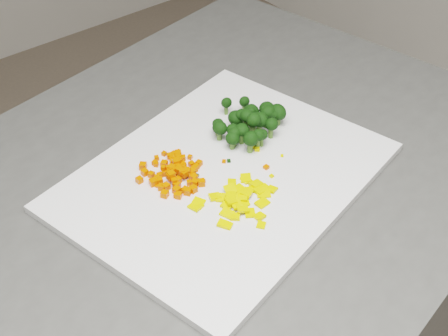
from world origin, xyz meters
TOP-DOWN VIEW (x-y plane):
  - cutting_board at (0.30, -0.06)m, footprint 0.49×0.42m
  - carrot_pile at (0.24, -0.02)m, footprint 0.10×0.10m
  - pepper_pile at (0.28, -0.12)m, footprint 0.11×0.11m
  - broccoli_pile at (0.39, -0.01)m, footprint 0.11×0.11m
  - carrot_cube_0 at (0.27, -0.06)m, footprint 0.01×0.01m
  - carrot_cube_1 at (0.26, -0.01)m, footprint 0.01×0.01m
  - carrot_cube_2 at (0.25, -0.02)m, footprint 0.01×0.01m
  - carrot_cube_3 at (0.22, -0.02)m, footprint 0.01×0.01m
  - carrot_cube_4 at (0.23, -0.04)m, footprint 0.01×0.01m
  - carrot_cube_5 at (0.26, 0.01)m, footprint 0.01×0.01m
  - carrot_cube_6 at (0.22, 0.02)m, footprint 0.01×0.01m
  - carrot_cube_7 at (0.22, -0.06)m, footprint 0.01×0.01m
  - carrot_cube_8 at (0.26, -0.06)m, footprint 0.01×0.01m
  - carrot_cube_9 at (0.28, -0.03)m, footprint 0.01×0.01m
  - carrot_cube_10 at (0.26, -0.04)m, footprint 0.01×0.01m
  - carrot_cube_11 at (0.23, -0.05)m, footprint 0.01×0.01m
  - carrot_cube_12 at (0.27, 0.00)m, footprint 0.01×0.01m
  - carrot_cube_13 at (0.24, -0.02)m, footprint 0.01×0.01m
  - carrot_cube_14 at (0.22, -0.02)m, footprint 0.01×0.01m
  - carrot_cube_15 at (0.26, -0.05)m, footprint 0.01×0.01m
  - carrot_cube_16 at (0.27, 0.01)m, footprint 0.01×0.01m
  - carrot_cube_17 at (0.22, -0.02)m, footprint 0.01×0.01m
  - carrot_cube_18 at (0.26, -0.02)m, footprint 0.01×0.01m
  - carrot_cube_19 at (0.28, -0.01)m, footprint 0.01×0.01m
  - carrot_cube_20 at (0.24, -0.03)m, footprint 0.01×0.01m
  - carrot_cube_21 at (0.21, -0.04)m, footprint 0.01×0.01m
  - carrot_cube_22 at (0.24, 0.01)m, footprint 0.01×0.01m
  - carrot_cube_23 at (0.27, 0.01)m, footprint 0.01×0.01m
  - carrot_cube_24 at (0.23, -0.03)m, footprint 0.01×0.01m
  - carrot_cube_25 at (0.28, 0.01)m, footprint 0.01×0.01m
  - carrot_cube_26 at (0.22, -0.04)m, footprint 0.01×0.01m
  - carrot_cube_27 at (0.25, -0.04)m, footprint 0.01×0.01m
  - carrot_cube_28 at (0.25, -0.02)m, footprint 0.01×0.01m
  - carrot_cube_29 at (0.27, -0.00)m, footprint 0.01×0.01m
  - carrot_cube_30 at (0.25, -0.04)m, footprint 0.01×0.01m
  - carrot_cube_31 at (0.24, -0.02)m, footprint 0.01×0.01m
  - carrot_cube_32 at (0.25, -0.03)m, footprint 0.01×0.01m
  - carrot_cube_33 at (0.28, -0.03)m, footprint 0.01×0.01m
  - carrot_cube_34 at (0.22, -0.06)m, footprint 0.01×0.01m
  - carrot_cube_35 at (0.26, 0.02)m, footprint 0.01×0.01m
  - carrot_cube_36 at (0.24, -0.07)m, footprint 0.01×0.01m
  - carrot_cube_37 at (0.24, 0.01)m, footprint 0.01×0.01m
  - carrot_cube_38 at (0.26, 0.00)m, footprint 0.01×0.01m
  - carrot_cube_39 at (0.24, -0.06)m, footprint 0.01×0.01m
  - carrot_cube_40 at (0.22, -0.01)m, footprint 0.01×0.01m
  - carrot_cube_41 at (0.24, -0.06)m, footprint 0.01×0.01m
  - carrot_cube_42 at (0.27, -0.03)m, footprint 0.01×0.01m
  - carrot_cube_43 at (0.21, -0.05)m, footprint 0.01×0.01m
  - carrot_cube_44 at (0.26, -0.05)m, footprint 0.01×0.01m
  - carrot_cube_45 at (0.25, -0.01)m, footprint 0.01×0.01m
  - carrot_cube_46 at (0.25, 0.02)m, footprint 0.01×0.01m
  - carrot_cube_47 at (0.24, -0.04)m, footprint 0.01×0.01m
  - carrot_cube_48 at (0.24, -0.02)m, footprint 0.01×0.01m
  - carrot_cube_49 at (0.23, -0.01)m, footprint 0.01×0.01m
  - carrot_cube_50 at (0.25, 0.00)m, footprint 0.01×0.01m
  - carrot_cube_51 at (0.25, -0.07)m, footprint 0.01×0.01m
  - carrot_cube_52 at (0.25, -0.04)m, footprint 0.01×0.01m
  - carrot_cube_53 at (0.25, -0.05)m, footprint 0.01×0.01m
  - carrot_cube_54 at (0.24, -0.02)m, footprint 0.01×0.01m
  - carrot_cube_55 at (0.23, -0.02)m, footprint 0.01×0.01m
  - carrot_cube_56 at (0.26, -0.03)m, footprint 0.01×0.01m
  - carrot_cube_57 at (0.26, -0.02)m, footprint 0.01×0.01m
  - carrot_cube_58 at (0.26, -0.06)m, footprint 0.01×0.01m
  - carrot_cube_59 at (0.26, 0.00)m, footprint 0.01×0.01m
  - carrot_cube_60 at (0.27, 0.00)m, footprint 0.01×0.01m
  - carrot_cube_61 at (0.25, -0.02)m, footprint 0.01×0.01m
  - carrot_cube_62 at (0.24, -0.02)m, footprint 0.01×0.01m
  - carrot_cube_63 at (0.26, -0.00)m, footprint 0.01×0.01m
  - carrot_cube_64 at (0.25, -0.02)m, footprint 0.01×0.01m
  - carrot_cube_65 at (0.23, -0.03)m, footprint 0.01×0.01m
  - carrot_cube_66 at (0.26, -0.04)m, footprint 0.01×0.01m
  - carrot_cube_67 at (0.27, 0.01)m, footprint 0.01×0.01m
  - carrot_cube_68 at (0.26, -0.04)m, footprint 0.01×0.01m
  - carrot_cube_69 at (0.23, -0.06)m, footprint 0.01×0.01m
  - carrot_cube_70 at (0.20, -0.01)m, footprint 0.01×0.01m
  - carrot_cube_71 at (0.26, -0.03)m, footprint 0.01×0.01m
  - carrot_cube_72 at (0.21, 0.00)m, footprint 0.01×0.01m
  - carrot_cube_73 at (0.23, -0.01)m, footprint 0.01×0.01m
  - carrot_cube_74 at (0.26, 0.00)m, footprint 0.01×0.01m
  - carrot_cube_75 at (0.24, -0.01)m, footprint 0.01×0.01m
  - carrot_cube_76 at (0.28, -0.02)m, footprint 0.01×0.01m
  - carrot_cube_77 at (0.25, 0.00)m, footprint 0.01×0.01m
  - carrot_cube_78 at (0.21, -0.02)m, footprint 0.01×0.01m
  - carrot_cube_79 at (0.24, -0.02)m, footprint 0.01×0.01m
  - pepper_chunk_0 at (0.30, -0.14)m, footprint 0.02×0.02m
  - pepper_chunk_1 at (0.28, -0.11)m, footprint 0.02×0.02m
  - pepper_chunk_2 at (0.31, -0.12)m, footprint 0.02×0.02m
  - pepper_chunk_3 at (0.32, -0.12)m, footprint 0.01×0.01m
  - pepper_chunk_4 at (0.30, -0.12)m, footprint 0.02×0.02m
  - pepper_chunk_5 at (0.29, -0.10)m, footprint 0.02×0.02m
  - pepper_chunk_6 at (0.28, -0.12)m, footprint 0.02×0.02m
  - pepper_chunk_7 at (0.25, -0.13)m, footprint 0.02×0.02m
  - pepper_chunk_8 at (0.29, -0.11)m, footprint 0.02×0.02m
  - pepper_chunk_9 at (0.27, -0.10)m, footprint 0.02×0.02m
  - pepper_chunk_10 at (0.30, -0.09)m, footprint 0.02×0.02m
  - pepper_chunk_11 at (0.23, -0.09)m, footprint 0.02×0.02m
  - pepper_chunk_12 at (0.24, -0.14)m, footprint 0.02×0.02m
  - pepper_chunk_13 at (0.27, -0.13)m, footprint 0.02×0.02m
  - pepper_chunk_14 at (0.26, -0.14)m, footprint 0.02×0.02m
  - pepper_chunk_15 at (0.27, -0.17)m, footprint 0.02×0.02m
  - pepper_chunk_16 at (0.26, -0.12)m, footprint 0.02×0.02m
  - pepper_chunk_17 at (0.32, -0.10)m, footprint 0.01×0.02m
  - pepper_chunk_18 at (0.28, -0.11)m, footprint 0.02×0.02m
  - pepper_chunk_19 at (0.32, -0.09)m, footprint 0.02×0.02m
  - pepper_chunk_20 at (0.28, -0.15)m, footprint 0.02×0.02m
  - pepper_chunk_21 at (0.27, -0.11)m, footprint 0.02×0.02m
  - pepper_chunk_22 at (0.27, -0.12)m, footprint 0.02×0.02m
  - pepper_chunk_23 at (0.24, -0.09)m, footprint 0.02×0.02m
  - pepper_chunk_24 at (0.27, -0.14)m, footprint 0.02×0.02m
  - pepper_chunk_25 at (0.28, -0.13)m, footprint 0.02×0.01m
  - pepper_chunk_26 at (0.28, -0.10)m, footprint 0.02×0.02m
  - pepper_chunk_27 at (0.28, -0.11)m, footprint 0.02×0.02m
  - pepper_chunk_28 at (0.28, -0.16)m, footprint 0.01×0.01m
  - pepper_chunk_29 at (0.29, -0.11)m, footprint 0.02×0.02m
  - pepper_chunk_30 at (0.26, -0.10)m, footprint 0.02×0.02m
  - pepper_chunk_31 at (0.32, -0.11)m, footprint 0.02×0.01m
  - pepper_chunk_32 at (0.29, -0.12)m, footprint 0.02×0.02m
  - pepper_chunk_33 at (0.32, -0.13)m, footprint 0.02×0.02m
  - pepper_chunk_34 at (0.33, -0.13)m, footprint 0.02×0.02m
  - pepper_chunk_35 at (0.31, -0.12)m, footprint 0.02×0.01m
  - broccoli_floret_0 at (0.41, 0.00)m, footprint 0.02×0.02m
  - broccoli_floret_1 at (0.39, -0.01)m, footprint 0.03×0.03m
  - broccoli_floret_2 at (0.39, 0.04)m, footprint 0.02×0.02m
  - broccoli_floret_3 at (0.35, -0.03)m, footprint 0.03×0.03m
  - broccoli_floret_4 at (0.37, -0.05)m, footprint 0.02×0.02m
  - broccoli_floret_5 at (0.44, -0.03)m, footprint 0.03×0.03m
  - broccoli_floret_6 at (0.35, -0.03)m, footprint 0.03×0.03m
  - broccoli_floret_7 at (0.40, -0.00)m, footprint 0.02×0.02m
  - broccoli_floret_8 at (0.35, 0.01)m, footprint 0.02×0.02m
  - broccoli_floret_9 at (0.38, -0.03)m, footprint 0.03×0.03m
  - broccoli_floret_10 at (0.36, -0.05)m, footprint 0.03×0.03m
  - broccoli_floret_11 at (0.34, -0.00)m, footprint 0.03×0.03m
  - broccoli_floret_12 at (0.38, -0.00)m, footprint 0.03×0.03m
  - broccoli_floret_13 at (0.41, 0.00)m, footprint 0.03×0.03m
  - broccoli_floret_14 at (0.43, -0.03)m, footprint 0.02×0.02m
  - broccoli_floret_15 at (0.38, -0.05)m, footprint 0.02×0.02m
  - broccoli_floret_16 at (0.36, -0.01)m, footprint 0.03×0.03m
  - broccoli_floret_17 at (0.38, 0.00)m, footprint 0.03×0.03m
  - broccoli_floret_18 at (0.36, -0.03)m, footprint 0.03×0.03m
  - broccoli_floret_19 at (0.43, -0.01)m, footprint 0.03×0.03m
  - broccoli_floret_20 at (0.39, -0.02)m, footprint 0.02×0.02m
  - broccoli_floret_21 at (0.42, 0.03)m, footprint 0.02×0.02m
  - broccoli_floret_22 at (0.42, -0.02)m, footprint 0.03×0.03m
  - broccoli_floret_23 at (0.44, -0.03)m, footprint 0.02×0.02m
  - broccoli_floret_24 at (0.41, -0.04)m, footprint 0.03×0.03m
  - broccoli_floret_25 at (0.40, -0.03)m, footprint 0.03×0.03m
  - stray_bit_0 at (0.35, -0.11)m, footprint 0.01×0.01m
  - stray_bit_1 at (0.21, -0.03)m, footprint 0.01×0.01m
  - stray_bit_2 at (0.27, -0.05)m, footprint 0.01×0.01m
  - stray_bit_3 at (0.37, -0.05)m, footprint 0.01×0.01m
  - stray_bit_4 at (0.32, -0.05)m, footprint 0.01×0.01m
  - stray_bit_5 at (0.35, -0.09)m, footprint 0.01×0.01m
  - stray_bit_6 at (0.39, -0.09)m, footprint 0.01×0.01m
  - stray_bit_7 at (0.32, -0.05)m, footprint 0.01×0.01m
  - stray_bit_8 at (0.37, -0.06)m, footprint 0.01×0.01m

SIDE VIEW (x-z plane):
  - cutting_board at x=0.30m, z-range 0.90..0.91m
  - stray_bit_1 at x=0.21m, z-range 0.91..0.91m
  - pepper_chunk_8 at x=0.29m, z-range 0.91..0.92m
  - pepper_chunk_20 at x=0.28m, z-range 0.91..0.91m
  - stray_bit_6 at x=0.39m, z-range 0.91..0.91m
  - pepper_chunk_3 at x=0.32m, z-range 0.91..0.92m
  - pepper_chunk_6 at x=0.28m, z-range 0.91..0.92m
  - pepper_chunk_23 at x=0.24m, z-range 0.91..0.92m
  - pepper_chunk_2 at x=0.31m, z-range 0.91..0.92m
  - pepper_chunk_18 at x=0.28m, z-range 0.91..0.92m
  - pepper_chunk_11 at x=0.23m, z-range 0.91..0.92m
  - pepper_chunk_10 at x=0.30m, z-range 0.91..0.92m
  - pepper_chunk_34 at x=0.33m, z-range 0.91..0.92m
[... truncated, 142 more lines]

